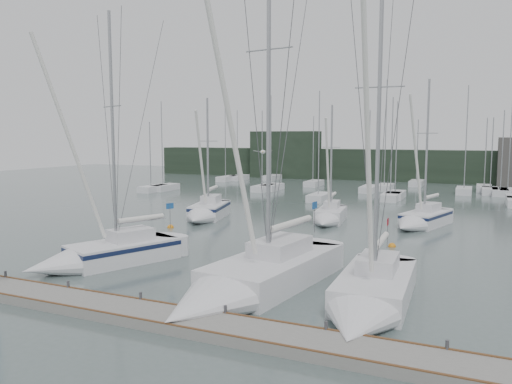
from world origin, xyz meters
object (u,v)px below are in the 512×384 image
sailboat_near_left (96,256)px  sailboat_mid_a (205,213)px  sailboat_near_right (368,300)px  buoy_c (170,228)px  buoy_a (297,239)px  sailboat_mid_c (329,217)px  sailboat_mid_d (419,220)px  sailboat_near_center (244,284)px  buoy_b (392,247)px

sailboat_near_left → sailboat_mid_a: 16.23m
sailboat_near_right → sailboat_mid_a: size_ratio=1.38×
buoy_c → buoy_a: bearing=0.1°
buoy_a → buoy_c: bearing=-179.9°
sailboat_mid_c → buoy_c: 12.91m
sailboat_near_right → sailboat_mid_d: (-0.27, 20.93, 0.01)m
sailboat_near_center → sailboat_mid_c: bearing=103.5°
sailboat_mid_c → buoy_b: sailboat_mid_c is taller
sailboat_mid_c → buoy_a: bearing=-99.0°
sailboat_near_right → buoy_c: 22.20m
sailboat_near_right → sailboat_mid_c: 21.15m
sailboat_mid_a → sailboat_near_left: bearing=-95.5°
sailboat_near_left → buoy_a: (7.58, 11.61, -0.59)m
sailboat_near_center → buoy_b: (4.36, 13.26, -0.63)m
buoy_a → sailboat_mid_a: bearing=155.8°
sailboat_near_left → buoy_c: (-2.93, 11.58, -0.59)m
sailboat_near_left → buoy_a: sailboat_near_left is taller
sailboat_near_right → buoy_a: size_ratio=29.95×
buoy_b → buoy_a: bearing=-177.9°
sailboat_near_right → sailboat_near_left: bearing=173.4°
buoy_c → sailboat_near_center: bearing=-45.7°
sailboat_near_left → buoy_b: (14.10, 11.85, -0.59)m
sailboat_near_left → buoy_a: size_ratio=28.60×
buoy_a → buoy_b: 6.52m
sailboat_near_center → buoy_a: 13.21m
sailboat_near_center → buoy_c: (-12.66, 13.00, -0.63)m
buoy_a → sailboat_mid_c: bearing=87.6°
sailboat_mid_a → sailboat_mid_d: (17.28, 3.65, -0.04)m
sailboat_near_center → sailboat_near_right: sailboat_near_center is taller
buoy_c → sailboat_mid_a: bearing=82.5°
sailboat_near_center → sailboat_near_right: 5.48m
sailboat_mid_a → sailboat_mid_c: sailboat_mid_a is taller
sailboat_near_center → sailboat_mid_c: size_ratio=1.82×
buoy_a → sailboat_near_center: bearing=-80.6°
sailboat_near_right → sailboat_mid_a: bearing=133.4°
sailboat_mid_d → buoy_a: bearing=-115.8°
sailboat_mid_c → sailboat_near_center: bearing=-91.3°
sailboat_mid_a → sailboat_mid_c: 10.54m
sailboat_near_right → buoy_c: bearing=142.8°
sailboat_mid_d → buoy_b: sailboat_mid_d is taller
sailboat_near_center → buoy_b: 13.97m
sailboat_near_right → buoy_a: (-7.62, 12.82, -0.56)m
sailboat_near_center → sailboat_near_left: bearing=180.0°
sailboat_near_center → sailboat_mid_d: (5.20, 21.13, -0.06)m
buoy_a → buoy_c: buoy_c is taller
sailboat_mid_a → buoy_a: size_ratio=21.64×
sailboat_mid_c → sailboat_near_right: bearing=-76.3°
sailboat_near_right → buoy_b: sailboat_near_right is taller
sailboat_mid_a → sailboat_mid_c: (10.22, 2.57, -0.10)m
sailboat_mid_d → buoy_c: 19.64m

